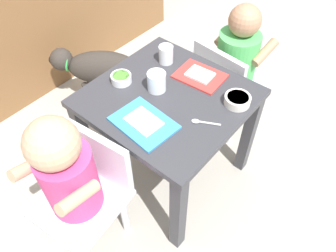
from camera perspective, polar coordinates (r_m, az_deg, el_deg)
ground_plane at (r=1.56m, az=0.00°, el=-7.61°), size 7.00×7.00×0.00m
dining_table at (r=1.26m, az=0.00°, el=2.36°), size 0.54×0.55×0.47m
seated_child_left at (r=1.07m, az=-16.45°, el=-8.12°), size 0.31×0.31×0.67m
seated_child_right at (r=1.51m, az=11.57°, el=11.30°), size 0.31×0.31×0.65m
dog at (r=1.78m, az=-11.98°, el=9.85°), size 0.36×0.42×0.32m
food_tray_left at (r=1.10m, az=-4.23°, el=0.60°), size 0.17×0.22×0.02m
food_tray_right at (r=1.28m, az=5.55°, el=8.66°), size 0.15×0.19×0.02m
water_cup_left at (r=1.20m, az=-2.01°, el=7.50°), size 0.07×0.07×0.07m
water_cup_right at (r=1.33m, az=-0.36°, el=12.13°), size 0.06×0.06×0.07m
veggie_bowl_near at (r=1.18m, az=11.93°, el=4.47°), size 0.09×0.09×0.03m
veggie_bowl_far at (r=1.26m, az=-8.10°, el=8.21°), size 0.08×0.08×0.03m
spoon_by_left_tray at (r=1.11m, az=6.06°, el=0.66°), size 0.06×0.09×0.01m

